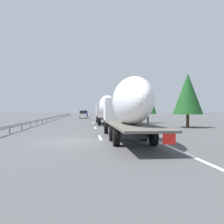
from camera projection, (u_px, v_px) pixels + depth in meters
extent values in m
plane|color=#4C4C4F|center=(83.00, 119.00, 56.28)|extent=(260.00, 260.00, 0.00)
cube|color=white|center=(100.00, 138.00, 18.66)|extent=(3.20, 0.20, 0.01)
cube|color=white|center=(95.00, 128.00, 29.22)|extent=(3.20, 0.20, 0.01)
cube|color=white|center=(93.00, 123.00, 40.47)|extent=(3.20, 0.20, 0.01)
cube|color=white|center=(92.00, 120.00, 51.28)|extent=(3.20, 0.20, 0.01)
cube|color=white|center=(92.00, 120.00, 51.27)|extent=(3.20, 0.20, 0.01)
cube|color=white|center=(90.00, 117.00, 68.92)|extent=(3.20, 0.20, 0.01)
cube|color=white|center=(90.00, 117.00, 68.39)|extent=(3.20, 0.20, 0.01)
cube|color=white|center=(89.00, 116.00, 91.32)|extent=(3.20, 0.20, 0.01)
cube|color=white|center=(89.00, 116.00, 88.34)|extent=(3.20, 0.20, 0.01)
cube|color=white|center=(89.00, 115.00, 99.23)|extent=(3.20, 0.20, 0.01)
cube|color=white|center=(106.00, 118.00, 61.81)|extent=(110.00, 0.20, 0.01)
cube|color=silver|center=(104.00, 110.00, 40.61)|extent=(2.40, 2.50, 1.90)
cube|color=black|center=(103.00, 107.00, 41.70)|extent=(0.08, 2.12, 0.80)
cube|color=#262628|center=(105.00, 119.00, 37.54)|extent=(11.41, 0.70, 0.24)
cube|color=#59544C|center=(107.00, 117.00, 34.45)|extent=(10.00, 2.50, 0.12)
ellipsoid|color=white|center=(107.00, 106.00, 34.13)|extent=(7.40, 2.20, 2.87)
cube|color=red|center=(116.00, 120.00, 29.58)|extent=(0.04, 0.56, 0.56)
cylinder|color=black|center=(97.00, 120.00, 40.52)|extent=(1.04, 0.30, 1.04)
cylinder|color=black|center=(111.00, 119.00, 40.74)|extent=(1.04, 0.30, 1.04)
cylinder|color=black|center=(99.00, 121.00, 35.54)|extent=(1.04, 0.35, 1.04)
cylinder|color=black|center=(114.00, 121.00, 35.76)|extent=(1.04, 0.35, 1.04)
cylinder|color=black|center=(99.00, 122.00, 33.15)|extent=(1.04, 0.35, 1.04)
cylinder|color=black|center=(116.00, 122.00, 33.38)|extent=(1.04, 0.35, 1.04)
cube|color=silver|center=(118.00, 109.00, 22.02)|extent=(2.40, 2.50, 1.90)
cube|color=black|center=(117.00, 104.00, 23.11)|extent=(0.08, 2.12, 0.80)
cube|color=#262628|center=(124.00, 129.00, 18.84)|extent=(11.80, 0.70, 0.24)
cube|color=#59544C|center=(131.00, 125.00, 15.65)|extent=(10.43, 2.50, 0.12)
ellipsoid|color=white|center=(131.00, 101.00, 15.81)|extent=(7.98, 2.20, 2.94)
cube|color=red|center=(169.00, 138.00, 10.56)|extent=(0.04, 0.56, 0.56)
cylinder|color=black|center=(106.00, 128.00, 21.92)|extent=(1.04, 0.30, 1.04)
cylinder|color=black|center=(131.00, 128.00, 22.14)|extent=(1.04, 0.30, 1.04)
cylinder|color=black|center=(112.00, 133.00, 16.73)|extent=(1.04, 0.35, 1.04)
cylinder|color=black|center=(144.00, 133.00, 16.96)|extent=(1.04, 0.35, 1.04)
cylinder|color=black|center=(116.00, 137.00, 14.35)|extent=(1.04, 0.35, 1.04)
cylinder|color=black|center=(154.00, 137.00, 14.57)|extent=(1.04, 0.35, 1.04)
cube|color=white|center=(83.00, 115.00, 61.07)|extent=(4.50, 1.72, 0.84)
cube|color=black|center=(83.00, 112.00, 60.72)|extent=(2.48, 1.51, 0.76)
cylinder|color=black|center=(80.00, 117.00, 62.38)|extent=(0.64, 0.22, 0.64)
cylinder|color=black|center=(86.00, 117.00, 62.53)|extent=(0.64, 0.22, 0.64)
cylinder|color=black|center=(80.00, 117.00, 59.60)|extent=(0.64, 0.22, 0.64)
cylinder|color=black|center=(86.00, 117.00, 59.76)|extent=(0.64, 0.22, 0.64)
cube|color=#28479E|center=(85.00, 114.00, 79.89)|extent=(4.73, 1.79, 0.84)
cube|color=black|center=(85.00, 112.00, 79.53)|extent=(2.60, 1.57, 0.76)
cylinder|color=black|center=(83.00, 115.00, 81.27)|extent=(0.64, 0.22, 0.64)
cylinder|color=black|center=(87.00, 115.00, 81.43)|extent=(0.64, 0.22, 0.64)
cylinder|color=black|center=(82.00, 116.00, 78.35)|extent=(0.64, 0.22, 0.64)
cylinder|color=black|center=(87.00, 116.00, 78.51)|extent=(0.64, 0.22, 0.64)
cube|color=red|center=(84.00, 113.00, 106.62)|extent=(4.16, 1.73, 0.84)
cube|color=black|center=(84.00, 111.00, 106.30)|extent=(2.29, 1.52, 0.76)
cylinder|color=black|center=(82.00, 114.00, 107.83)|extent=(0.64, 0.22, 0.64)
cylinder|color=black|center=(86.00, 114.00, 107.99)|extent=(0.64, 0.22, 0.64)
cylinder|color=black|center=(82.00, 114.00, 105.26)|extent=(0.64, 0.22, 0.64)
cylinder|color=black|center=(86.00, 114.00, 105.42)|extent=(0.64, 0.22, 0.64)
cylinder|color=gray|center=(113.00, 114.00, 55.79)|extent=(0.10, 0.10, 2.54)
cube|color=#2D569E|center=(113.00, 106.00, 55.78)|extent=(0.06, 0.90, 0.70)
cylinder|color=#472D19|center=(148.00, 118.00, 39.51)|extent=(0.27, 0.27, 1.46)
cone|color=#286B2D|center=(148.00, 99.00, 39.49)|extent=(2.72, 2.72, 4.78)
cylinder|color=#472D19|center=(119.00, 113.00, 94.32)|extent=(0.31, 0.31, 1.93)
cone|color=#194C1E|center=(119.00, 105.00, 94.30)|extent=(3.56, 3.56, 4.07)
cylinder|color=#472D19|center=(130.00, 116.00, 52.81)|extent=(0.36, 0.36, 1.73)
cone|color=#286B2D|center=(130.00, 98.00, 52.78)|extent=(3.04, 3.04, 5.96)
cylinder|color=#472D19|center=(117.00, 114.00, 82.35)|extent=(0.28, 0.28, 1.65)
cone|color=#1E5B23|center=(117.00, 105.00, 82.33)|extent=(3.45, 3.45, 3.98)
cylinder|color=#472D19|center=(188.00, 121.00, 29.65)|extent=(0.36, 0.36, 1.57)
cone|color=#194C1E|center=(188.00, 94.00, 29.62)|extent=(3.52, 3.52, 4.89)
cylinder|color=#472D19|center=(129.00, 114.00, 66.62)|extent=(0.36, 0.36, 1.94)
cone|color=#1E5B23|center=(129.00, 103.00, 66.59)|extent=(3.94, 3.94, 3.81)
cube|color=#9EA0A5|center=(58.00, 116.00, 58.65)|extent=(94.00, 0.06, 0.32)
cube|color=slate|center=(10.00, 130.00, 22.06)|extent=(0.10, 0.10, 0.60)
cube|color=slate|center=(22.00, 127.00, 26.12)|extent=(0.10, 0.10, 0.60)
cube|color=slate|center=(30.00, 125.00, 30.19)|extent=(0.10, 0.10, 0.60)
cube|color=slate|center=(37.00, 123.00, 34.25)|extent=(0.10, 0.10, 0.60)
cube|color=slate|center=(42.00, 122.00, 38.32)|extent=(0.10, 0.10, 0.60)
cube|color=slate|center=(47.00, 120.00, 42.39)|extent=(0.10, 0.10, 0.60)
cube|color=slate|center=(50.00, 119.00, 46.45)|extent=(0.10, 0.10, 0.60)
cube|color=slate|center=(53.00, 119.00, 50.52)|extent=(0.10, 0.10, 0.60)
cube|color=slate|center=(56.00, 118.00, 54.58)|extent=(0.10, 0.10, 0.60)
cube|color=slate|center=(58.00, 118.00, 58.65)|extent=(0.10, 0.10, 0.60)
cube|color=slate|center=(60.00, 117.00, 62.71)|extent=(0.10, 0.10, 0.60)
cube|color=slate|center=(61.00, 117.00, 66.78)|extent=(0.10, 0.10, 0.60)
cube|color=slate|center=(63.00, 116.00, 70.84)|extent=(0.10, 0.10, 0.60)
cube|color=slate|center=(64.00, 116.00, 74.91)|extent=(0.10, 0.10, 0.60)
cube|color=slate|center=(65.00, 116.00, 78.98)|extent=(0.10, 0.10, 0.60)
cube|color=slate|center=(66.00, 115.00, 83.04)|extent=(0.10, 0.10, 0.60)
cube|color=slate|center=(67.00, 115.00, 87.11)|extent=(0.10, 0.10, 0.60)
cube|color=slate|center=(68.00, 115.00, 91.17)|extent=(0.10, 0.10, 0.60)
cube|color=slate|center=(69.00, 115.00, 95.24)|extent=(0.10, 0.10, 0.60)
cube|color=slate|center=(70.00, 114.00, 99.30)|extent=(0.10, 0.10, 0.60)
cube|color=slate|center=(70.00, 114.00, 103.37)|extent=(0.10, 0.10, 0.60)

